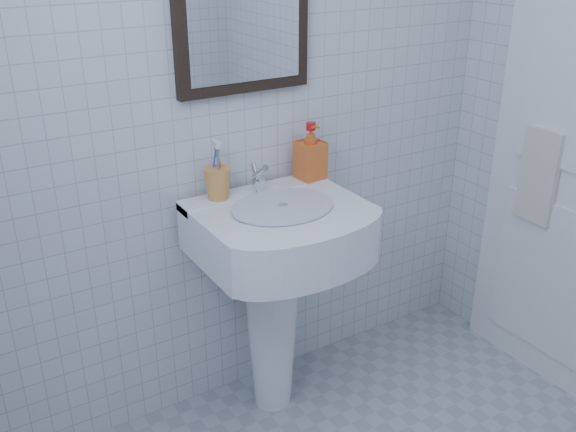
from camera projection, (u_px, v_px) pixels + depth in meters
wall_back at (244, 88)px, 2.26m from camera, size 2.20×0.02×2.50m
washbasin at (275, 274)px, 2.36m from camera, size 0.58×0.43×0.90m
faucet at (259, 180)px, 2.30m from camera, size 0.05×0.10×0.12m
toothbrush_cup at (218, 183)px, 2.25m from camera, size 0.12×0.12×0.11m
soap_dispenser at (311, 151)px, 2.41m from camera, size 0.10×0.11×0.21m
towel_ring at (550, 132)px, 2.47m from camera, size 0.01×0.18×0.18m
hand_towel at (539, 176)px, 2.53m from camera, size 0.03×0.16×0.38m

